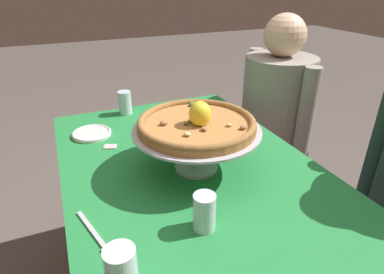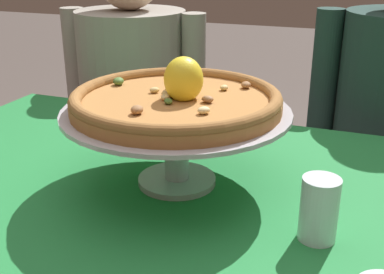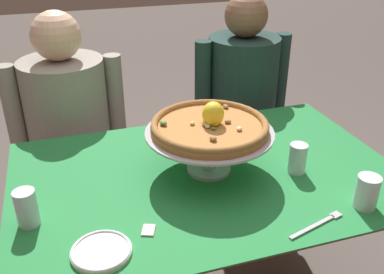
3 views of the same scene
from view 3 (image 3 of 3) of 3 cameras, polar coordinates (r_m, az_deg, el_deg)
dining_table at (r=1.58m, az=1.89°, el=-8.07°), size 1.34×0.88×0.75m
pizza_stand at (r=1.47m, az=2.31°, el=-0.37°), size 0.44×0.44×0.16m
pizza at (r=1.45m, az=2.37°, el=1.56°), size 0.40×0.40×0.10m
water_glass_side_right at (r=1.54m, az=13.77°, el=-3.01°), size 0.06×0.06×0.11m
water_glass_side_left at (r=1.35m, az=-21.01°, el=-9.00°), size 0.06×0.06×0.11m
water_glass_front_right at (r=1.43m, az=22.10°, el=-7.01°), size 0.07×0.07×0.11m
side_plate at (r=1.21m, az=-11.93°, el=-14.56°), size 0.16×0.16×0.02m
dinner_fork at (r=1.34m, az=16.43°, el=-10.98°), size 0.20×0.07×0.01m
sugar_packet at (r=1.27m, az=-5.78°, el=-12.17°), size 0.05×0.06×0.00m
diner_left at (r=2.13m, az=-15.69°, el=-0.41°), size 0.53×0.38×1.21m
diner_right at (r=2.29m, az=6.43°, el=2.70°), size 0.51×0.36×1.24m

